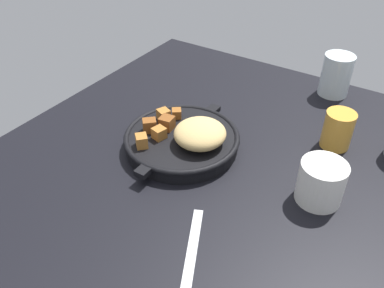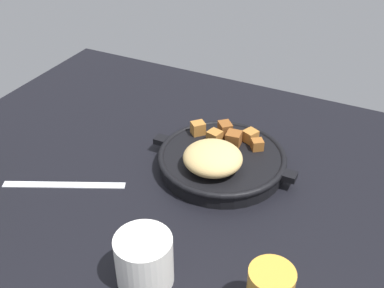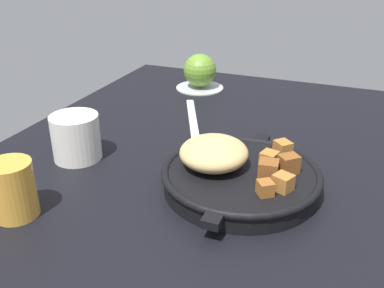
{
  "view_description": "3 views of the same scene",
  "coord_description": "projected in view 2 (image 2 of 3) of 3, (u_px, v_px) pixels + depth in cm",
  "views": [
    {
      "loc": [
        49.6,
        32.7,
        51.55
      ],
      "look_at": [
        -0.38,
        0.48,
        6.65
      ],
      "focal_mm": 37.52,
      "sensor_mm": 36.0,
      "label": 1
    },
    {
      "loc": [
        -32.3,
        61.21,
        54.41
      ],
      "look_at": [
        -1.68,
        -0.8,
        7.21
      ],
      "focal_mm": 44.28,
      "sensor_mm": 36.0,
      "label": 2
    },
    {
      "loc": [
        -61.33,
        -19.89,
        34.87
      ],
      "look_at": [
        -2.31,
        3.88,
        4.4
      ],
      "focal_mm": 40.76,
      "sensor_mm": 36.0,
      "label": 3
    }
  ],
  "objects": [
    {
      "name": "cast_iron_skillet",
      "position": [
        221.0,
        159.0,
        0.88
      ],
      "size": [
        28.42,
        24.09,
        7.54
      ],
      "color": "black",
      "rests_on": "ground_plane"
    },
    {
      "name": "ceramic_mug_white",
      "position": [
        144.0,
        260.0,
        0.66
      ],
      "size": [
        8.19,
        8.19,
        7.86
      ],
      "primitive_type": "cylinder",
      "color": "silver",
      "rests_on": "ground_plane"
    },
    {
      "name": "butter_knife",
      "position": [
        64.0,
        185.0,
        0.85
      ],
      "size": [
        20.72,
        10.84,
        0.36
      ],
      "primitive_type": "cube",
      "rotation": [
        0.0,
        0.0,
        0.44
      ],
      "color": "silver",
      "rests_on": "ground_plane"
    },
    {
      "name": "ground_plane",
      "position": [
        182.0,
        181.0,
        0.88
      ],
      "size": [
        104.84,
        81.78,
        2.4
      ],
      "primitive_type": "cube",
      "color": "black"
    }
  ]
}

